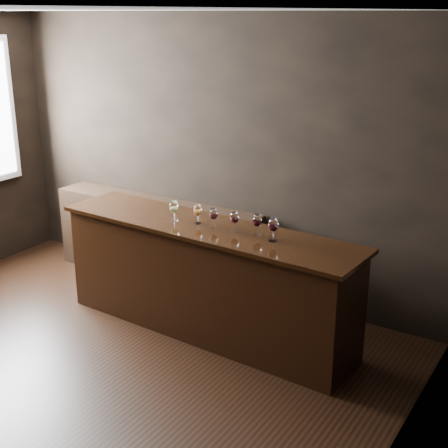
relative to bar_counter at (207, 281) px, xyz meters
The scene contains 11 objects.
ground 1.52m from the bar_counter, 112.15° to the right, with size 5.00×5.00×0.00m, color black.
room_shell 1.95m from the bar_counter, 122.47° to the right, with size 5.02×4.52×2.81m.
bar_counter is the anchor object (origin of this frame).
bar_top 0.51m from the bar_counter, ahead, with size 2.90×0.67×0.04m, color black.
back_bar_shelf 1.33m from the bar_counter, 148.19° to the left, with size 2.46×0.40×0.88m, color black.
glass_white 0.73m from the bar_counter, behind, with size 0.08×0.08×0.18m.
glass_amber 0.65m from the bar_counter, 168.99° to the left, with size 0.07×0.07×0.17m.
glass_red_a 0.65m from the bar_counter, ahead, with size 0.07×0.07×0.17m.
glass_red_b 0.70m from the bar_counter, ahead, with size 0.07×0.07×0.17m.
glass_red_c 0.82m from the bar_counter, ahead, with size 0.08×0.08×0.18m.
glass_red_d 0.94m from the bar_counter, ahead, with size 0.08×0.08×0.20m.
Camera 1 is at (3.42, -2.93, 2.79)m, focal length 50.00 mm.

